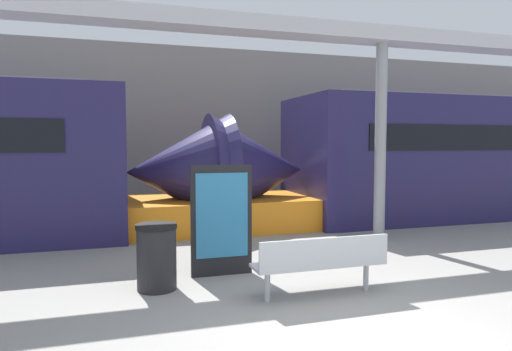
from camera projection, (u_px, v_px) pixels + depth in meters
The scene contains 8 objects.
ground_plane at pixel (358, 334), 4.68m from camera, with size 60.00×60.00×0.00m, color gray.
station_wall at pixel (191, 126), 14.52m from camera, with size 56.00×0.20×5.00m, color gray.
train_left at pixel (485, 159), 12.81m from camera, with size 15.66×2.93×3.20m.
bench_near at pixel (321, 260), 5.74m from camera, with size 1.73×0.45×0.79m.
trash_bin at pixel (157, 257), 6.08m from camera, with size 0.55×0.55×0.88m.
poster_board at pixel (222, 220), 6.71m from camera, with size 0.91×0.07×1.64m.
support_column_near at pixel (380, 143), 9.09m from camera, with size 0.22×0.22×3.92m, color gray.
canopy_beam at pixel (382, 36), 8.95m from camera, with size 28.00×0.60×0.28m, color #B7B7BC.
Camera 1 is at (-2.35, -4.04, 1.95)m, focal length 32.00 mm.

